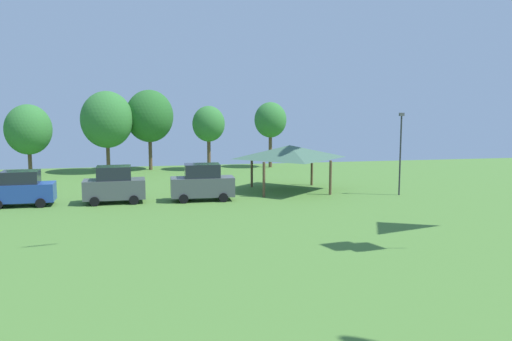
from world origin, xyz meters
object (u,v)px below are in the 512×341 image
(parked_car_second_from_left, at_px, (114,185))
(treeline_tree_2, at_px, (28,130))
(treeline_tree_4, at_px, (149,116))
(light_post_1, at_px, (400,149))
(treeline_tree_3, at_px, (107,120))
(treeline_tree_6, at_px, (270,120))
(parked_car_third_from_left, at_px, (202,183))
(parked_car_leftmost, at_px, (21,189))
(park_pavilion, at_px, (290,152))
(treeline_tree_5, at_px, (209,124))

(parked_car_second_from_left, relative_size, treeline_tree_2, 0.63)
(parked_car_second_from_left, height_order, treeline_tree_4, treeline_tree_4)
(light_post_1, xyz_separation_m, treeline_tree_3, (-22.35, 17.74, 1.72))
(treeline_tree_4, height_order, treeline_tree_6, treeline_tree_4)
(parked_car_second_from_left, xyz_separation_m, treeline_tree_4, (2.57, 18.05, 4.23))
(light_post_1, xyz_separation_m, treeline_tree_2, (-29.54, 17.22, 0.85))
(treeline_tree_2, bearing_deg, parked_car_third_from_left, -48.26)
(parked_car_second_from_left, distance_m, light_post_1, 20.95)
(treeline_tree_3, distance_m, treeline_tree_6, 16.69)
(parked_car_second_from_left, xyz_separation_m, treeline_tree_3, (-1.54, 16.82, 3.95))
(parked_car_leftmost, relative_size, light_post_1, 0.70)
(treeline_tree_2, bearing_deg, treeline_tree_6, 3.62)
(parked_car_leftmost, height_order, parked_car_third_from_left, parked_car_third_from_left)
(park_pavilion, bearing_deg, treeline_tree_2, 147.99)
(park_pavilion, bearing_deg, light_post_1, -24.74)
(parked_car_third_from_left, xyz_separation_m, treeline_tree_4, (-3.51, 18.34, 4.21))
(parked_car_second_from_left, height_order, light_post_1, light_post_1)
(park_pavilion, xyz_separation_m, light_post_1, (7.60, -3.50, 0.40))
(treeline_tree_3, xyz_separation_m, treeline_tree_6, (16.66, 0.99, -0.20))
(parked_car_leftmost, relative_size, park_pavilion, 0.65)
(parked_car_third_from_left, distance_m, treeline_tree_5, 17.61)
(treeline_tree_2, distance_m, treeline_tree_5, 17.19)
(treeline_tree_2, bearing_deg, treeline_tree_5, 1.74)
(parked_car_second_from_left, height_order, parked_car_third_from_left, parked_car_third_from_left)
(parked_car_third_from_left, bearing_deg, treeline_tree_3, 114.78)
(treeline_tree_3, relative_size, treeline_tree_6, 1.16)
(treeline_tree_2, bearing_deg, park_pavilion, -32.01)
(parked_car_second_from_left, height_order, treeline_tree_6, treeline_tree_6)
(park_pavilion, height_order, treeline_tree_5, treeline_tree_5)
(parked_car_third_from_left, height_order, treeline_tree_6, treeline_tree_6)
(treeline_tree_3, bearing_deg, parked_car_second_from_left, -84.76)
(treeline_tree_2, distance_m, treeline_tree_3, 7.26)
(light_post_1, distance_m, treeline_tree_2, 34.20)
(park_pavilion, relative_size, light_post_1, 1.08)
(light_post_1, bearing_deg, parked_car_second_from_left, 177.49)
(light_post_1, height_order, treeline_tree_4, treeline_tree_4)
(park_pavilion, relative_size, treeline_tree_3, 0.83)
(parked_car_second_from_left, relative_size, treeline_tree_5, 0.65)
(parked_car_third_from_left, xyz_separation_m, park_pavilion, (7.13, 2.88, 1.81))
(parked_car_leftmost, bearing_deg, treeline_tree_4, 62.71)
(parked_car_leftmost, xyz_separation_m, parked_car_second_from_left, (6.07, -0.06, 0.08))
(park_pavilion, bearing_deg, treeline_tree_4, 124.53)
(parked_car_second_from_left, height_order, treeline_tree_2, treeline_tree_2)
(parked_car_leftmost, distance_m, parked_car_second_from_left, 6.07)
(treeline_tree_5, distance_m, treeline_tree_6, 6.75)
(treeline_tree_3, height_order, treeline_tree_5, treeline_tree_3)
(parked_car_leftmost, xyz_separation_m, parked_car_third_from_left, (12.15, -0.35, 0.10))
(treeline_tree_2, bearing_deg, parked_car_second_from_left, -61.83)
(parked_car_leftmost, bearing_deg, park_pavilion, 5.84)
(treeline_tree_2, relative_size, treeline_tree_6, 0.97)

